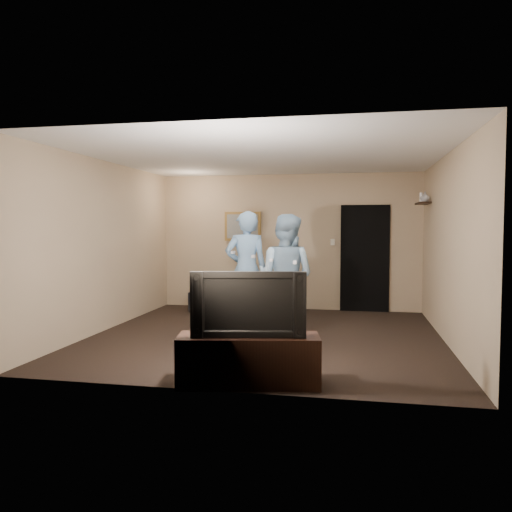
% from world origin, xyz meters
% --- Properties ---
extents(ground, '(5.00, 5.00, 0.00)m').
position_xyz_m(ground, '(0.00, 0.00, 0.00)').
color(ground, black).
rests_on(ground, ground).
extents(ceiling, '(5.00, 5.00, 0.04)m').
position_xyz_m(ceiling, '(0.00, 0.00, 2.60)').
color(ceiling, silver).
rests_on(ceiling, wall_back).
extents(wall_back, '(5.00, 0.04, 2.60)m').
position_xyz_m(wall_back, '(0.00, 2.50, 1.30)').
color(wall_back, tan).
rests_on(wall_back, ground).
extents(wall_front, '(5.00, 0.04, 2.60)m').
position_xyz_m(wall_front, '(0.00, -2.50, 1.30)').
color(wall_front, tan).
rests_on(wall_front, ground).
extents(wall_left, '(0.04, 5.00, 2.60)m').
position_xyz_m(wall_left, '(-2.50, 0.00, 1.30)').
color(wall_left, tan).
rests_on(wall_left, ground).
extents(wall_right, '(0.04, 5.00, 2.60)m').
position_xyz_m(wall_right, '(2.50, 0.00, 1.30)').
color(wall_right, tan).
rests_on(wall_right, ground).
extents(sofa, '(1.88, 0.81, 0.54)m').
position_xyz_m(sofa, '(-0.82, 1.97, 0.27)').
color(sofa, black).
rests_on(sofa, ground).
extents(throw_pillow, '(0.46, 0.26, 0.44)m').
position_xyz_m(throw_pillow, '(-1.38, 1.97, 0.48)').
color(throw_pillow, '#1C5444').
rests_on(throw_pillow, sofa).
extents(painting_frame, '(0.72, 0.05, 0.57)m').
position_xyz_m(painting_frame, '(-0.90, 2.48, 1.60)').
color(painting_frame, olive).
rests_on(painting_frame, wall_back).
extents(painting_canvas, '(0.62, 0.01, 0.47)m').
position_xyz_m(painting_canvas, '(-0.90, 2.45, 1.60)').
color(painting_canvas, slate).
rests_on(painting_canvas, painting_frame).
extents(doorway, '(0.90, 0.06, 2.00)m').
position_xyz_m(doorway, '(1.45, 2.47, 1.00)').
color(doorway, black).
rests_on(doorway, ground).
extents(light_switch, '(0.08, 0.02, 0.12)m').
position_xyz_m(light_switch, '(0.85, 2.48, 1.30)').
color(light_switch, silver).
rests_on(light_switch, wall_back).
extents(wall_shelf, '(0.20, 0.60, 0.03)m').
position_xyz_m(wall_shelf, '(2.39, 1.80, 1.99)').
color(wall_shelf, black).
rests_on(wall_shelf, wall_right).
extents(shelf_vase, '(0.18, 0.18, 0.16)m').
position_xyz_m(shelf_vase, '(2.39, 1.56, 2.09)').
color(shelf_vase, '#9E9EA2').
rests_on(shelf_vase, wall_shelf).
extents(shelf_figurine, '(0.06, 0.06, 0.18)m').
position_xyz_m(shelf_figurine, '(2.39, 2.02, 2.09)').
color(shelf_figurine, silver).
rests_on(shelf_figurine, wall_shelf).
extents(tv_console, '(1.48, 0.70, 0.51)m').
position_xyz_m(tv_console, '(0.22, -2.25, 0.25)').
color(tv_console, black).
rests_on(tv_console, ground).
extents(television, '(1.14, 0.35, 0.65)m').
position_xyz_m(television, '(0.22, -2.25, 0.83)').
color(television, black).
rests_on(television, tv_console).
extents(wii_player_left, '(0.77, 0.63, 1.84)m').
position_xyz_m(wii_player_left, '(-0.42, 0.59, 0.92)').
color(wii_player_left, '#80AFDE').
rests_on(wii_player_left, ground).
extents(wii_player_right, '(1.02, 0.89, 1.77)m').
position_xyz_m(wii_player_right, '(0.31, -0.14, 0.88)').
color(wii_player_right, '#89ACC7').
rests_on(wii_player_right, ground).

